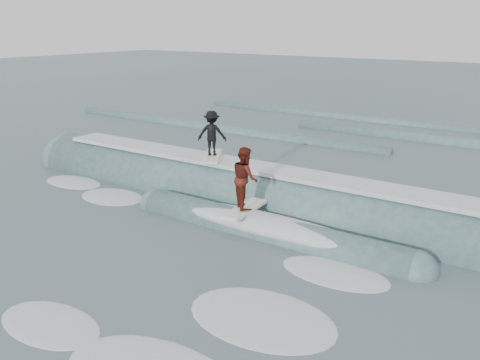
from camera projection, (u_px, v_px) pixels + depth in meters
The scene contains 6 objects.
ground at pixel (176, 243), 15.46m from camera, with size 160.00×160.00×0.00m, color #384E51.
breaking_wave at pixel (257, 206), 18.47m from camera, with size 22.69×4.09×2.63m.
surfer_black at pixel (212, 135), 19.24m from camera, with size 1.52×1.99×1.72m.
surfer_red at pixel (245, 180), 16.08m from camera, with size 1.16×2.04×1.99m.
whitewater at pixel (182, 274), 13.53m from camera, with size 14.86×9.01×0.10m.
far_swells at pixel (356, 134), 30.42m from camera, with size 36.89×8.65×0.80m.
Camera 1 is at (9.73, -10.66, 6.13)m, focal length 40.00 mm.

